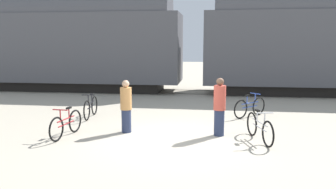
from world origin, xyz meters
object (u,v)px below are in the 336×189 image
object	(u,v)px
bicycle_blue	(250,107)
bicycle_silver	(259,128)
bicycle_black	(91,107)
bicycle_maroon	(66,124)
freight_train	(192,37)
person_in_tan	(126,106)
person_in_red	(219,107)

from	to	relation	value
bicycle_blue	bicycle_silver	bearing A→B (deg)	-91.54
bicycle_silver	bicycle_blue	size ratio (longest dim) A/B	1.39
bicycle_black	bicycle_blue	distance (m)	5.82
bicycle_silver	bicycle_maroon	xyz separation A→B (m)	(-5.47, -0.28, -0.01)
freight_train	bicycle_black	world-z (taller)	freight_train
bicycle_maroon	person_in_tan	bearing A→B (deg)	23.69
person_in_red	bicycle_black	bearing A→B (deg)	17.52
bicycle_black	person_in_red	bearing A→B (deg)	-21.30
bicycle_maroon	person_in_red	world-z (taller)	person_in_red
freight_train	bicycle_silver	world-z (taller)	freight_train
bicycle_black	bicycle_maroon	xyz separation A→B (m)	(0.21, -2.49, -0.01)
bicycle_silver	bicycle_blue	distance (m)	3.07
freight_train	bicycle_maroon	size ratio (longest dim) A/B	34.74
bicycle_maroon	bicycle_blue	distance (m)	6.49
freight_train	person_in_tan	bearing A→B (deg)	-99.58
bicycle_maroon	bicycle_blue	world-z (taller)	same
bicycle_blue	person_in_red	size ratio (longest dim) A/B	0.74
bicycle_silver	bicycle_maroon	distance (m)	5.48
freight_train	bicycle_black	xyz separation A→B (m)	(-3.26, -6.83, -2.65)
bicycle_black	person_in_tan	size ratio (longest dim) A/B	1.05
freight_train	bicycle_maroon	xyz separation A→B (m)	(-3.05, -9.32, -2.66)
bicycle_maroon	person_in_tan	size ratio (longest dim) A/B	1.06
bicycle_maroon	bicycle_blue	xyz separation A→B (m)	(5.55, 3.35, -0.00)
freight_train	bicycle_black	distance (m)	8.02
bicycle_blue	freight_train	bearing A→B (deg)	112.71
bicycle_silver	person_in_red	bearing A→B (deg)	158.83
freight_train	person_in_tan	xyz separation A→B (m)	(-1.46, -8.62, -2.23)
bicycle_silver	bicycle_black	size ratio (longest dim) A/B	1.04
bicycle_black	person_in_tan	bearing A→B (deg)	-44.80
person_in_tan	bicycle_black	bearing A→B (deg)	25.49
bicycle_black	bicycle_silver	bearing A→B (deg)	-21.28
bicycle_blue	person_in_red	xyz separation A→B (m)	(-1.17, -2.64, 0.48)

